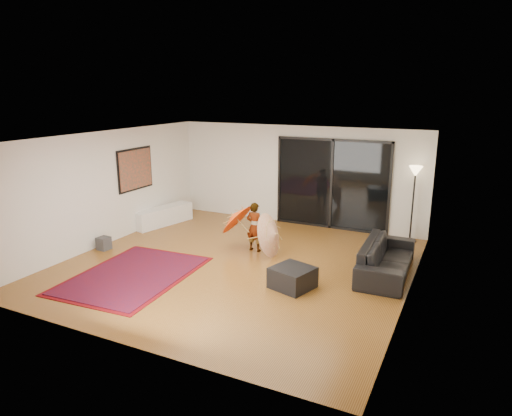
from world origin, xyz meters
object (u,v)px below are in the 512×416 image
Objects in this scene: media_console at (163,216)px; ottoman at (293,278)px; sofa at (386,258)px; child at (255,227)px.

media_console is 2.53× the size of ottoman.
sofa is (6.20, -0.87, 0.09)m from media_console.
sofa is 1.98× the size of child.
child is at bearing -0.38° from media_console.
child is at bearing 86.76° from sofa.
media_console is 6.26m from sofa.
child is (3.20, -0.80, 0.33)m from media_console.
media_console is at bearing 80.08° from sofa.
child reaches higher than ottoman.
sofa reaches higher than media_console.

